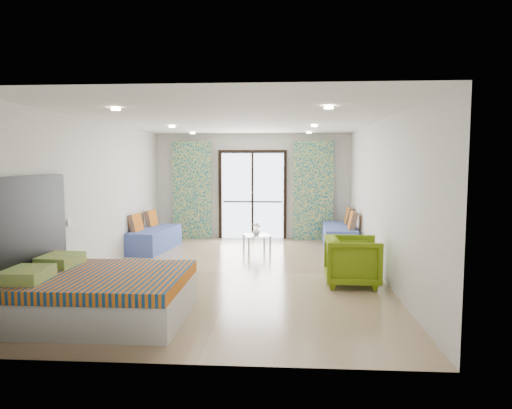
# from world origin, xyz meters

# --- Properties ---
(floor) EXTENTS (5.00, 7.50, 0.01)m
(floor) POSITION_xyz_m (0.00, 0.00, 0.00)
(floor) COLOR #957859
(floor) RESTS_ON ground
(ceiling) EXTENTS (5.00, 7.50, 0.01)m
(ceiling) POSITION_xyz_m (0.00, 0.00, 2.70)
(ceiling) COLOR silver
(ceiling) RESTS_ON ground
(wall_back) EXTENTS (5.00, 0.01, 2.70)m
(wall_back) POSITION_xyz_m (0.00, 3.75, 1.35)
(wall_back) COLOR silver
(wall_back) RESTS_ON ground
(wall_front) EXTENTS (5.00, 0.01, 2.70)m
(wall_front) POSITION_xyz_m (0.00, -3.75, 1.35)
(wall_front) COLOR silver
(wall_front) RESTS_ON ground
(wall_left) EXTENTS (0.01, 7.50, 2.70)m
(wall_left) POSITION_xyz_m (-2.50, 0.00, 1.35)
(wall_left) COLOR silver
(wall_left) RESTS_ON ground
(wall_right) EXTENTS (0.01, 7.50, 2.70)m
(wall_right) POSITION_xyz_m (2.50, 0.00, 1.35)
(wall_right) COLOR silver
(wall_right) RESTS_ON ground
(balcony_door) EXTENTS (1.76, 0.08, 2.28)m
(balcony_door) POSITION_xyz_m (0.00, 3.72, 1.26)
(balcony_door) COLOR black
(balcony_door) RESTS_ON floor
(balcony_rail) EXTENTS (1.52, 0.03, 0.04)m
(balcony_rail) POSITION_xyz_m (0.00, 3.73, 0.95)
(balcony_rail) COLOR #595451
(balcony_rail) RESTS_ON balcony_door
(curtain_left) EXTENTS (1.00, 0.10, 2.50)m
(curtain_left) POSITION_xyz_m (-1.55, 3.57, 1.25)
(curtain_left) COLOR silver
(curtain_left) RESTS_ON floor
(curtain_right) EXTENTS (1.00, 0.10, 2.50)m
(curtain_right) POSITION_xyz_m (1.55, 3.57, 1.25)
(curtain_right) COLOR silver
(curtain_right) RESTS_ON floor
(downlight_a) EXTENTS (0.12, 0.12, 0.02)m
(downlight_a) POSITION_xyz_m (-1.40, -2.00, 2.67)
(downlight_a) COLOR #FFE0B2
(downlight_a) RESTS_ON ceiling
(downlight_b) EXTENTS (0.12, 0.12, 0.02)m
(downlight_b) POSITION_xyz_m (1.40, -2.00, 2.67)
(downlight_b) COLOR #FFE0B2
(downlight_b) RESTS_ON ceiling
(downlight_c) EXTENTS (0.12, 0.12, 0.02)m
(downlight_c) POSITION_xyz_m (-1.40, 1.00, 2.67)
(downlight_c) COLOR #FFE0B2
(downlight_c) RESTS_ON ceiling
(downlight_d) EXTENTS (0.12, 0.12, 0.02)m
(downlight_d) POSITION_xyz_m (1.40, 1.00, 2.67)
(downlight_d) COLOR #FFE0B2
(downlight_d) RESTS_ON ceiling
(downlight_e) EXTENTS (0.12, 0.12, 0.02)m
(downlight_e) POSITION_xyz_m (-1.40, 3.00, 2.67)
(downlight_e) COLOR #FFE0B2
(downlight_e) RESTS_ON ceiling
(downlight_f) EXTENTS (0.12, 0.12, 0.02)m
(downlight_f) POSITION_xyz_m (1.40, 3.00, 2.67)
(downlight_f) COLOR #FFE0B2
(downlight_f) RESTS_ON ceiling
(headboard) EXTENTS (0.06, 2.10, 1.50)m
(headboard) POSITION_xyz_m (-2.46, -2.49, 1.05)
(headboard) COLOR black
(headboard) RESTS_ON floor
(switch_plate) EXTENTS (0.02, 0.10, 0.10)m
(switch_plate) POSITION_xyz_m (-2.47, -1.24, 1.05)
(switch_plate) COLOR silver
(switch_plate) RESTS_ON wall_left
(bed) EXTENTS (2.09, 1.71, 0.72)m
(bed) POSITION_xyz_m (-1.48, -2.49, 0.30)
(bed) COLOR silver
(bed) RESTS_ON floor
(daybed_left) EXTENTS (0.88, 1.81, 0.86)m
(daybed_left) POSITION_xyz_m (-2.12, 1.99, 0.27)
(daybed_left) COLOR #475BAA
(daybed_left) RESTS_ON floor
(daybed_right) EXTENTS (0.78, 1.85, 0.90)m
(daybed_right) POSITION_xyz_m (2.12, 2.53, 0.28)
(daybed_right) COLOR #475BAA
(daybed_right) RESTS_ON floor
(coffee_table) EXTENTS (0.70, 0.70, 0.64)m
(coffee_table) POSITION_xyz_m (0.22, 1.99, 0.32)
(coffee_table) COLOR silver
(coffee_table) RESTS_ON floor
(vase) EXTENTS (0.21, 0.22, 0.16)m
(vase) POSITION_xyz_m (0.21, 1.95, 0.45)
(vase) COLOR white
(vase) RESTS_ON coffee_table
(armchair) EXTENTS (0.80, 0.86, 0.86)m
(armchair) POSITION_xyz_m (1.93, -0.70, 0.43)
(armchair) COLOR olive
(armchair) RESTS_ON floor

